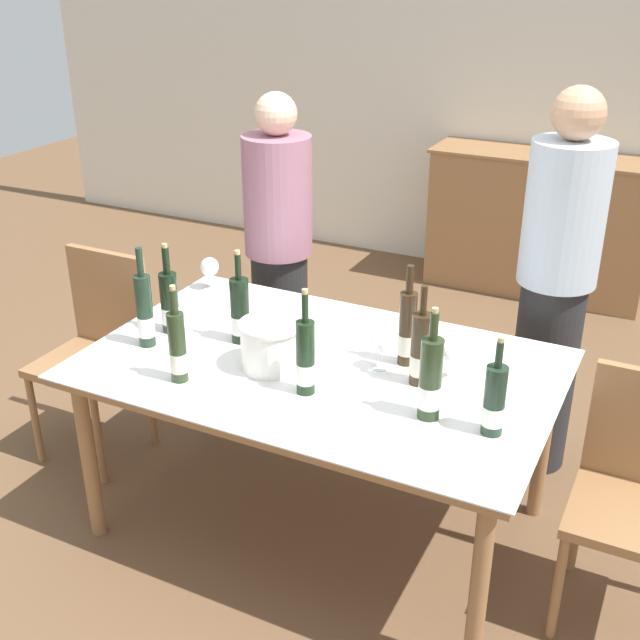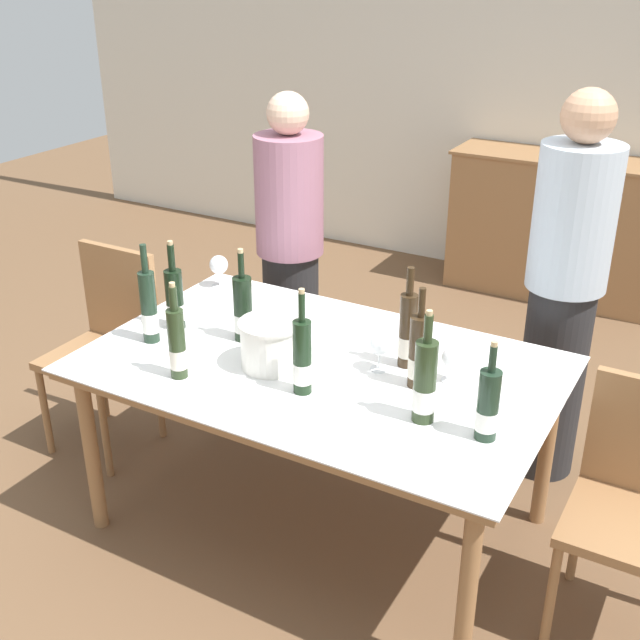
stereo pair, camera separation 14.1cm
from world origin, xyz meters
name	(u,v)px [view 1 (the left image)]	position (x,y,z in m)	size (l,w,h in m)	color
ground_plane	(320,522)	(0.00, 0.00, 0.00)	(12.00, 12.00, 0.00)	brown
back_wall	(532,74)	(0.00, 3.17, 1.40)	(8.00, 0.10, 2.80)	silver
sideboard_cabinet	(539,224)	(0.21, 2.88, 0.48)	(1.48, 0.46, 0.95)	#996B42
dining_table	(320,378)	(0.00, 0.00, 0.69)	(1.76, 1.11, 0.75)	#996B42
ice_bucket	(271,344)	(-0.15, -0.11, 0.85)	(0.24, 0.24, 0.18)	white
wine_bottle_0	(421,351)	(0.39, 0.03, 0.88)	(0.07, 0.07, 0.38)	#332314
wine_bottle_1	(306,359)	(0.05, -0.21, 0.88)	(0.07, 0.07, 0.39)	black
wine_bottle_2	(145,312)	(-0.68, -0.17, 0.89)	(0.07, 0.07, 0.41)	#1E3323
wine_bottle_3	(494,402)	(0.71, -0.18, 0.87)	(0.07, 0.07, 0.35)	#1E3323
wine_bottle_4	(178,348)	(-0.40, -0.34, 0.88)	(0.06, 0.06, 0.37)	#28381E
wine_bottle_5	(407,330)	(0.29, 0.15, 0.89)	(0.07, 0.07, 0.39)	#332314
wine_bottle_6	(170,303)	(-0.67, -0.02, 0.88)	(0.07, 0.07, 0.38)	black
wine_bottle_7	(430,381)	(0.49, -0.18, 0.89)	(0.08, 0.08, 0.40)	#28381E
wine_bottle_8	(240,312)	(-0.36, 0.03, 0.88)	(0.08, 0.08, 0.38)	black
wine_glass_0	(380,344)	(0.22, 0.06, 0.85)	(0.08, 0.08, 0.15)	white
wine_glass_1	(210,268)	(-0.77, 0.42, 0.86)	(0.09, 0.09, 0.15)	white
wine_glass_2	(452,356)	(0.48, 0.11, 0.84)	(0.07, 0.07, 0.13)	white
chair_left_end	(98,340)	(-1.17, 0.09, 0.55)	(0.42, 0.42, 0.94)	#996B42
chair_right_end	(640,485)	(1.17, 0.08, 0.52)	(0.42, 0.42, 0.90)	#996B42
person_host	(279,256)	(-0.64, 0.83, 0.79)	(0.33, 0.33, 1.59)	#262628
person_guest_left	(555,290)	(0.69, 0.86, 0.86)	(0.33, 0.33, 1.70)	#262628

